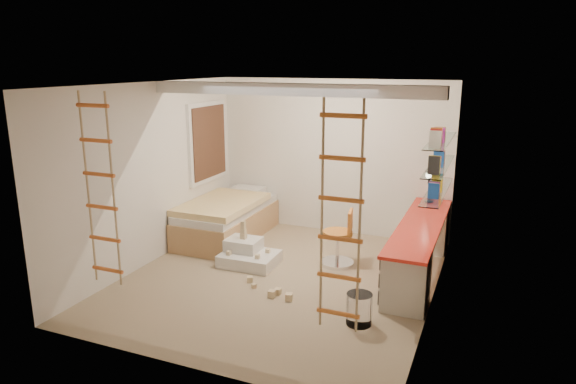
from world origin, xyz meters
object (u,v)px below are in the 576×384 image
at_px(desk, 419,247).
at_px(bed, 227,219).
at_px(play_platform, 248,255).
at_px(swivel_chair, 339,245).

relative_size(desk, bed, 1.40).
xyz_separation_m(bed, play_platform, (0.84, -0.91, -0.19)).
distance_m(bed, swivel_chair, 2.12).
xyz_separation_m(swivel_chair, play_platform, (-1.24, -0.47, -0.17)).
height_order(desk, bed, desk).
distance_m(desk, play_platform, 2.44).
bearing_deg(desk, bed, 173.51).
relative_size(bed, swivel_chair, 2.42).
bearing_deg(bed, swivel_chair, -11.82).
distance_m(bed, play_platform, 1.25).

